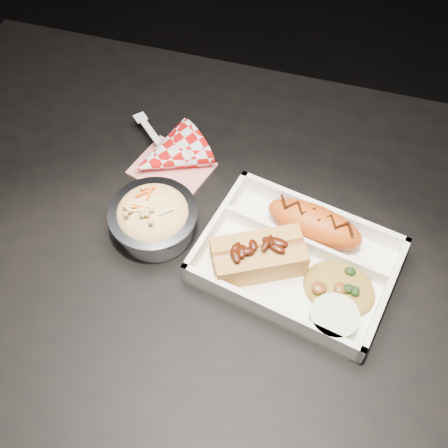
% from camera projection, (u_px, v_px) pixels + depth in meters
% --- Properties ---
extents(floor, '(4.00, 4.00, 0.05)m').
position_uv_depth(floor, '(244.00, 425.00, 1.40)').
color(floor, black).
rests_on(floor, ground).
extents(dining_table, '(1.20, 0.80, 0.75)m').
position_uv_depth(dining_table, '(257.00, 302.00, 0.83)').
color(dining_table, black).
rests_on(dining_table, ground).
extents(food_tray, '(0.28, 0.23, 0.04)m').
position_uv_depth(food_tray, '(296.00, 262.00, 0.75)').
color(food_tray, white).
rests_on(food_tray, dining_table).
extents(fried_pastry, '(0.14, 0.08, 0.05)m').
position_uv_depth(fried_pastry, '(314.00, 224.00, 0.76)').
color(fried_pastry, '#C44F13').
rests_on(fried_pastry, food_tray).
extents(hotdog, '(0.13, 0.11, 0.06)m').
position_uv_depth(hotdog, '(258.00, 255.00, 0.73)').
color(hotdog, '#BB8440').
rests_on(hotdog, food_tray).
extents(fried_rice_mound, '(0.11, 0.10, 0.03)m').
position_uv_depth(fried_rice_mound, '(340.00, 284.00, 0.72)').
color(fried_rice_mound, '#A78130').
rests_on(fried_rice_mound, food_tray).
extents(cupcake_liner, '(0.06, 0.06, 0.03)m').
position_uv_depth(cupcake_liner, '(333.00, 320.00, 0.69)').
color(cupcake_liner, beige).
rests_on(cupcake_liner, food_tray).
extents(foil_coleslaw_cup, '(0.12, 0.12, 0.07)m').
position_uv_depth(foil_coleslaw_cup, '(153.00, 217.00, 0.77)').
color(foil_coleslaw_cup, silver).
rests_on(foil_coleslaw_cup, dining_table).
extents(napkin_fork, '(0.15, 0.15, 0.10)m').
position_uv_depth(napkin_fork, '(167.00, 156.00, 0.85)').
color(napkin_fork, red).
rests_on(napkin_fork, dining_table).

